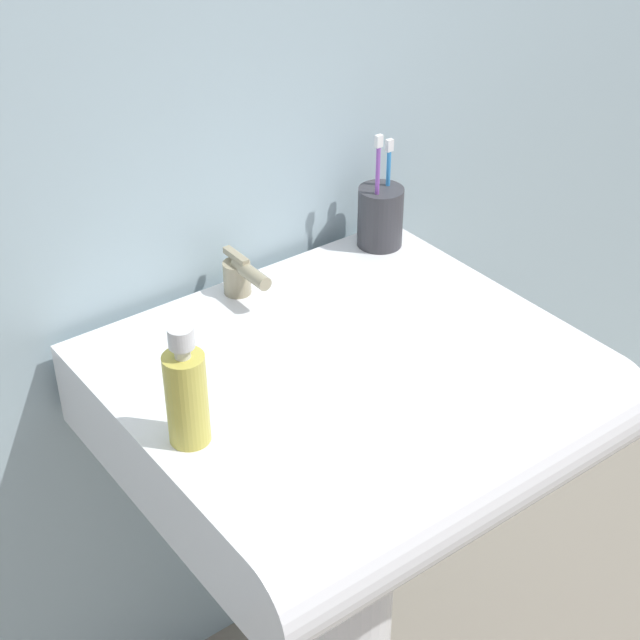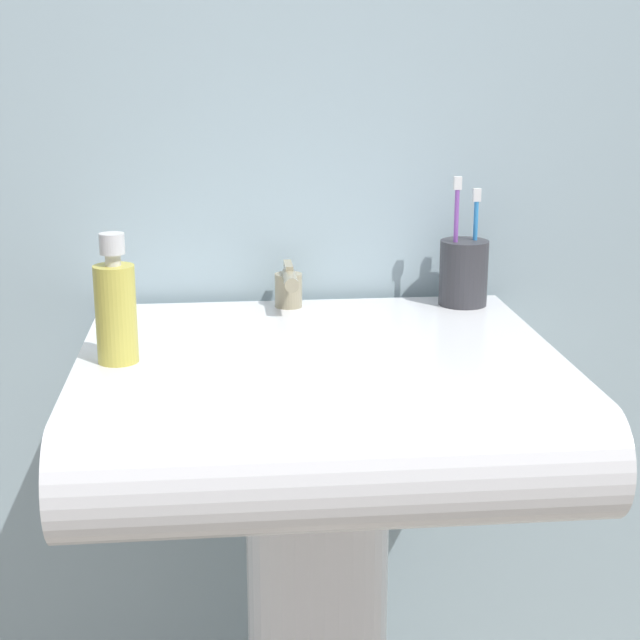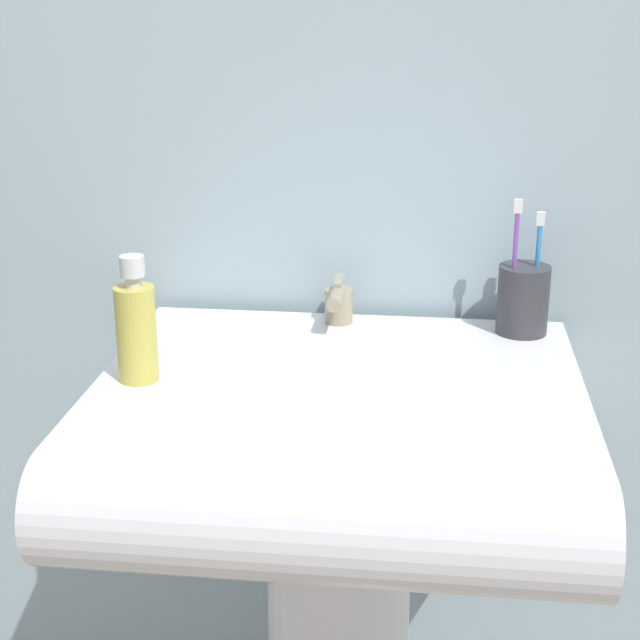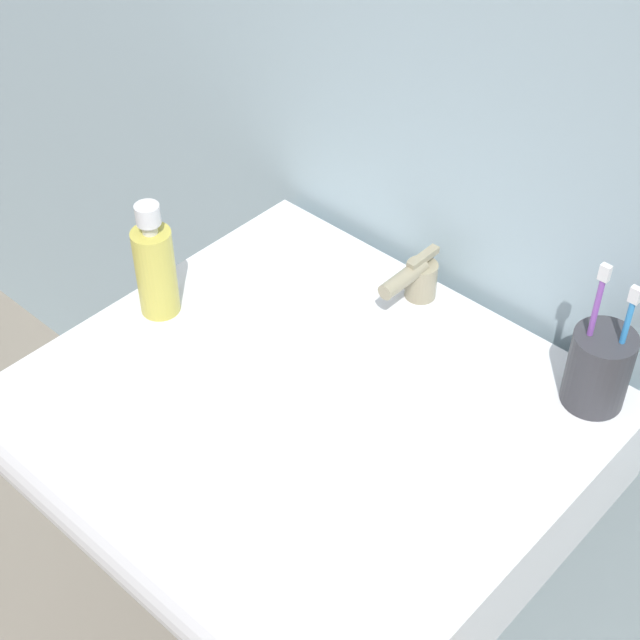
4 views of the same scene
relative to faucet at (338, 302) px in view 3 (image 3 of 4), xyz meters
name	(u,v)px [view 3 (image 3 of 4)]	position (x,y,z in m)	size (l,w,h in m)	color
wall_back	(362,68)	(0.02, 0.09, 0.34)	(5.00, 0.05, 2.40)	#9EB7C1
sink_basin	(336,441)	(0.02, -0.26, -0.10)	(0.64, 0.58, 0.14)	white
faucet	(338,302)	(0.00, 0.00, 0.00)	(0.04, 0.11, 0.07)	tan
toothbrush_cup	(523,298)	(0.28, 0.00, 0.02)	(0.08, 0.08, 0.20)	#38383D
soap_bottle	(136,329)	(-0.24, -0.25, 0.04)	(0.05, 0.05, 0.17)	gold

